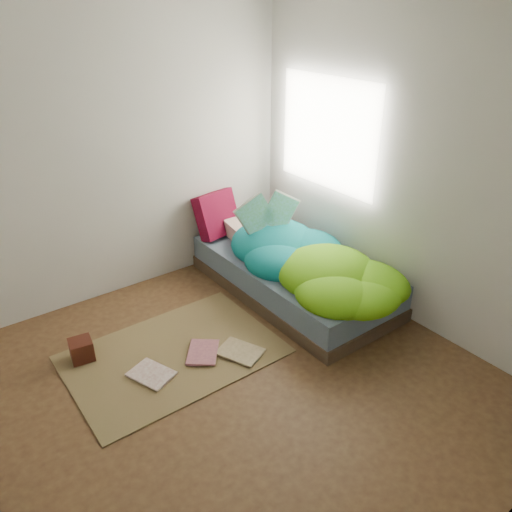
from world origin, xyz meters
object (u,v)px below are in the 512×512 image
Objects in this scene: bed at (293,276)px; open_book at (268,203)px; floor_book_a at (140,383)px; pillow_magenta at (217,214)px; wooden_box at (81,350)px; floor_book_b at (188,352)px.

open_book reaches higher than bed.
bed is 6.32× the size of floor_book_a.
pillow_magenta is 2.66× the size of wooden_box.
floor_book_a is at bearing -67.19° from wooden_box.
open_book is 1.65× the size of floor_book_b.
open_book is 1.62× the size of floor_book_a.
floor_book_b is (0.68, -0.44, -0.07)m from wooden_box.
pillow_magenta is 1.62m from floor_book_b.
pillow_magenta is at bearing 106.19° from bed.
pillow_magenta is at bearing 87.11° from floor_book_b.
open_book is 1.94m from floor_book_a.
open_book is at bearing -85.37° from pillow_magenta.
pillow_magenta is 0.86× the size of open_book.
pillow_magenta reaches higher than floor_book_b.
floor_book_b is (-1.28, -0.24, -0.14)m from bed.
wooden_box reaches higher than floor_book_a.
wooden_box is at bearing 174.16° from bed.
floor_book_b is at bearing -32.93° from wooden_box.
open_book is at bearing 2.25° from wooden_box.
pillow_magenta is 1.90m from wooden_box.
open_book reaches higher than floor_book_b.
bed is 1.31m from floor_book_b.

